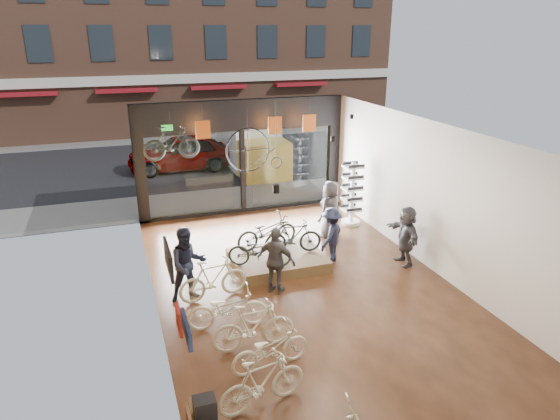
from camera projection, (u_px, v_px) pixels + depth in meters
name	position (u px, v px, depth m)	size (l,w,h in m)	color
ground_plane	(308.00, 293.00, 11.93)	(7.00, 12.00, 0.04)	black
ceiling	(312.00, 134.00, 10.62)	(7.00, 12.00, 0.04)	black
wall_left	(151.00, 238.00, 10.21)	(0.04, 12.00, 3.80)	olive
wall_right	(442.00, 202.00, 12.34)	(0.04, 12.00, 3.80)	beige
wall_back	(500.00, 390.00, 5.92)	(7.00, 0.04, 3.80)	beige
storefront	(242.00, 157.00, 16.61)	(7.00, 0.26, 3.80)	black
exit_sign	(167.00, 128.00, 15.38)	(0.35, 0.06, 0.18)	#198C26
street_road	(198.00, 153.00, 25.26)	(30.00, 18.00, 0.02)	black
sidewalk_near	(235.00, 198.00, 18.31)	(30.00, 2.40, 0.12)	slate
sidewalk_far	(186.00, 136.00, 28.79)	(30.00, 2.00, 0.12)	slate
opposite_building	(171.00, 9.00, 28.63)	(26.00, 5.00, 14.00)	brown
street_car	(182.00, 152.00, 21.96)	(1.88, 4.68, 1.60)	gray
box_truck	(252.00, 144.00, 21.83)	(2.01, 6.02, 2.37)	silver
floor_bike_1	(262.00, 382.00, 8.17)	(0.45, 1.59, 0.95)	beige
floor_bike_2	(270.00, 349.00, 9.15)	(0.54, 1.54, 0.81)	beige
floor_bike_3	(253.00, 327.00, 9.67)	(0.47, 1.65, 0.99)	beige
floor_bike_4	(227.00, 309.00, 10.38)	(0.59, 1.68, 0.88)	beige
floor_bike_5	(213.00, 279.00, 11.49)	(0.47, 1.65, 0.99)	beige
display_platform	(278.00, 260.00, 13.21)	(2.40, 1.80, 0.30)	#4A3B1F
display_bike_left	(260.00, 250.00, 12.45)	(0.55, 1.59, 0.83)	black
display_bike_mid	(293.00, 237.00, 13.16)	(0.43, 1.53, 0.92)	black
display_bike_right	(267.00, 232.00, 13.48)	(0.61, 1.75, 0.92)	black
customer_1	(188.00, 264.00, 11.33)	(0.86, 0.67, 1.78)	#161C33
customer_2	(276.00, 261.00, 11.65)	(0.97, 0.40, 1.65)	#3F3F44
customer_3	(331.00, 235.00, 13.23)	(0.99, 0.57, 1.54)	#161C33
customer_4	(330.00, 209.00, 14.80)	(0.85, 0.56, 1.75)	#3F3F44
customer_5	(406.00, 236.00, 13.12)	(1.49, 0.48, 1.61)	#3F3F44
sunglasses_rack	(352.00, 194.00, 15.75)	(0.60, 0.49, 2.04)	white
wall_merch	(186.00, 363.00, 7.34)	(0.40, 2.40, 2.60)	navy
penny_farthing	(257.00, 151.00, 14.83)	(1.66, 0.06, 1.33)	black
hung_bike	(172.00, 143.00, 13.90)	(0.45, 1.58, 0.95)	black
jersey_left	(203.00, 130.00, 15.08)	(0.45, 0.03, 0.55)	#CC5919
jersey_mid	(275.00, 125.00, 15.77)	(0.45, 0.03, 0.55)	#CC5919
jersey_right	(309.00, 123.00, 16.13)	(0.45, 0.03, 0.55)	#CC5919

